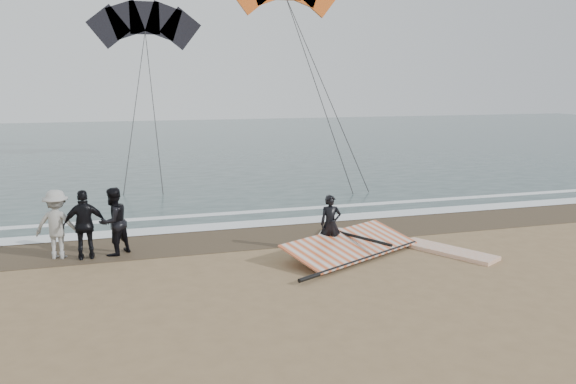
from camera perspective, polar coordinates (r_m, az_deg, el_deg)
The scene contains 11 objects.
ground at distance 13.14m, azimuth 5.52°, elevation -9.18°, with size 120.00×120.00×0.00m, color #8C704C.
sea at distance 44.88m, azimuth -10.57°, elevation 5.02°, with size 120.00×54.00×0.02m, color #233838.
wet_sand at distance 17.19m, azimuth -0.13°, elevation -4.24°, with size 120.00×2.80×0.01m, color #4C3D2B.
foam_near at distance 18.49m, azimuth -1.37°, elevation -3.08°, with size 120.00×0.90×0.01m, color white.
foam_far at distance 20.09m, azimuth -2.65°, elevation -1.95°, with size 120.00×0.45×0.01m, color white.
man_main at distance 15.25m, azimuth 4.34°, elevation -3.22°, with size 0.57×0.38×1.57m, color black.
board_white at distance 15.89m, azimuth 15.95°, elevation -5.77°, with size 0.74×2.64×0.11m, color white.
board_cream at distance 16.30m, azimuth 4.07°, elevation -4.93°, with size 0.70×2.63×0.11m, color beige.
trio_cluster at distance 15.63m, azimuth -20.14°, elevation -3.03°, with size 2.62×1.15×1.84m.
sail_rig at distance 15.24m, azimuth 6.00°, elevation -5.55°, with size 4.19×3.40×0.51m.
kite_dark at distance 37.74m, azimuth -14.33°, elevation 15.86°, with size 7.94×7.36×16.40m.
Camera 1 is at (-4.71, -11.40, 4.51)m, focal length 35.00 mm.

